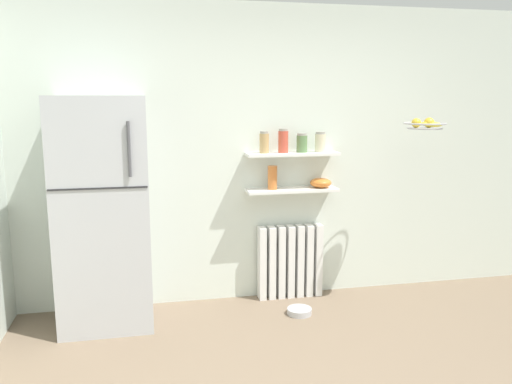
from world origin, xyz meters
TOP-DOWN VIEW (x-y plane):
  - ground_plane at (0.00, 0.50)m, footprint 7.04×7.04m
  - back_wall at (0.00, 2.05)m, footprint 7.04×0.10m
  - refrigerator at (-1.42, 1.69)m, footprint 0.71×0.65m
  - radiator at (0.17, 1.92)m, footprint 0.59×0.12m
  - wall_shelf_lower at (0.17, 1.89)m, footprint 0.81×0.22m
  - wall_shelf_upper at (0.17, 1.89)m, footprint 0.81×0.22m
  - storage_jar_0 at (-0.08, 1.89)m, footprint 0.08×0.08m
  - storage_jar_1 at (0.08, 1.89)m, footprint 0.09×0.09m
  - storage_jar_2 at (0.25, 1.89)m, footprint 0.09×0.09m
  - storage_jar_3 at (0.42, 1.89)m, footprint 0.09×0.09m
  - vase at (-0.01, 1.89)m, footprint 0.08×0.08m
  - shelf_bowl at (0.43, 1.89)m, footprint 0.19×0.19m
  - pet_food_bowl at (0.14, 1.52)m, footprint 0.21×0.21m
  - hanging_fruit_basket at (1.19, 1.49)m, footprint 0.35×0.35m

SIDE VIEW (x-z plane):
  - ground_plane at x=0.00m, z-range 0.00..0.00m
  - pet_food_bowl at x=0.14m, z-range 0.00..0.05m
  - radiator at x=0.17m, z-range 0.00..0.67m
  - refrigerator at x=-1.42m, z-range 0.00..1.82m
  - wall_shelf_lower at x=0.17m, z-range 0.99..1.01m
  - shelf_bowl at x=0.43m, z-range 1.01..1.10m
  - vase at x=-0.01m, z-range 1.01..1.22m
  - back_wall at x=0.00m, z-range 0.00..2.60m
  - wall_shelf_upper at x=0.17m, z-range 1.31..1.33m
  - storage_jar_2 at x=0.25m, z-range 1.33..1.50m
  - storage_jar_3 at x=0.42m, z-range 1.33..1.51m
  - storage_jar_0 at x=-0.08m, z-range 1.33..1.52m
  - storage_jar_1 at x=0.08m, z-range 1.33..1.54m
  - hanging_fruit_basket at x=1.19m, z-range 1.54..1.63m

